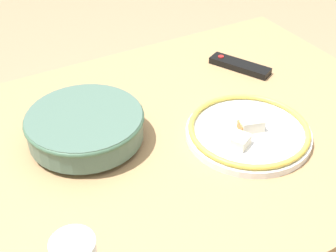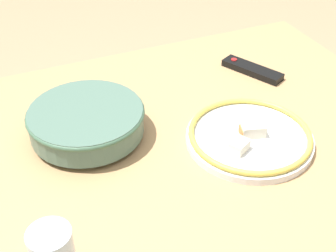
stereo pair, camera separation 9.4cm
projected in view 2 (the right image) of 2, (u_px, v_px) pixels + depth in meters
dining_table at (186, 156)px, 1.24m from camera, size 1.23×0.92×0.70m
noodle_bowl at (87, 121)px, 1.14m from camera, size 0.29×0.29×0.08m
food_plate at (249, 137)px, 1.14m from camera, size 0.31×0.31×0.05m
tv_remote at (252, 70)px, 1.41m from camera, size 0.13×0.19×0.02m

